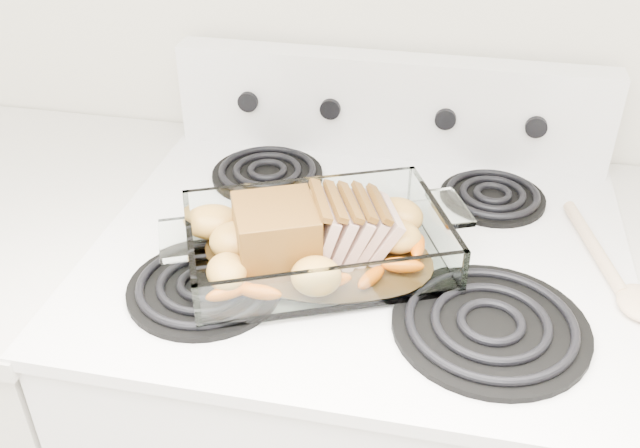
% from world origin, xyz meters
% --- Properties ---
extents(electric_range, '(0.78, 0.70, 1.12)m').
position_xyz_m(electric_range, '(0.00, 1.66, 0.48)').
color(electric_range, white).
rests_on(electric_range, ground).
extents(counter_left, '(0.58, 0.68, 0.93)m').
position_xyz_m(counter_left, '(-0.67, 1.66, 0.47)').
color(counter_left, silver).
rests_on(counter_left, ground).
extents(baking_dish, '(0.35, 0.23, 0.07)m').
position_xyz_m(baking_dish, '(-0.05, 1.58, 0.96)').
color(baking_dish, white).
rests_on(baking_dish, electric_range).
extents(pork_roast, '(0.23, 0.11, 0.09)m').
position_xyz_m(pork_roast, '(-0.07, 1.58, 0.99)').
color(pork_roast, brown).
rests_on(pork_roast, baking_dish).
extents(roast_vegetables, '(0.39, 0.21, 0.05)m').
position_xyz_m(roast_vegetables, '(-0.06, 1.62, 0.97)').
color(roast_vegetables, '#CB5900').
rests_on(roast_vegetables, baking_dish).
extents(wooden_spoon, '(0.11, 0.27, 0.02)m').
position_xyz_m(wooden_spoon, '(0.36, 1.63, 0.95)').
color(wooden_spoon, beige).
rests_on(wooden_spoon, electric_range).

